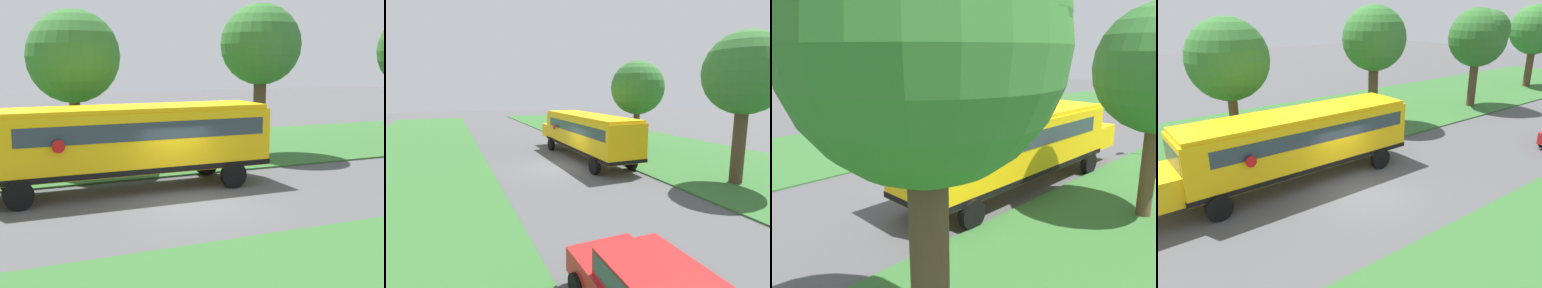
{
  "view_description": "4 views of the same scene",
  "coord_description": "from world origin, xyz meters",
  "views": [
    {
      "loc": [
        16.35,
        -7.01,
        4.91
      ],
      "look_at": [
        -2.12,
        0.93,
        1.68
      ],
      "focal_mm": 50.0,
      "sensor_mm": 36.0,
      "label": 1
    },
    {
      "loc": [
        6.14,
        17.35,
        4.74
      ],
      "look_at": [
        -0.67,
        1.62,
        1.71
      ],
      "focal_mm": 28.0,
      "sensor_mm": 36.0,
      "label": 2
    },
    {
      "loc": [
        -11.47,
        10.34,
        5.53
      ],
      "look_at": [
        -0.31,
        -0.93,
        1.59
      ],
      "focal_mm": 35.0,
      "sensor_mm": 36.0,
      "label": 3
    },
    {
      "loc": [
        11.11,
        -9.04,
        7.36
      ],
      "look_at": [
        -0.89,
        0.11,
        1.89
      ],
      "focal_mm": 35.0,
      "sensor_mm": 36.0,
      "label": 4
    }
  ],
  "objects": [
    {
      "name": "oak_tree_beside_bus",
      "position": [
        -7.38,
        -2.43,
        5.1
      ],
      "size": [
        4.11,
        4.11,
        7.06
      ],
      "color": "brown",
      "rests_on": "ground"
    },
    {
      "name": "oak_tree_roadside_mid",
      "position": [
        -7.39,
        6.84,
        5.6
      ],
      "size": [
        4.05,
        4.05,
        7.64
      ],
      "color": "#4C3826",
      "rests_on": "ground"
    },
    {
      "name": "grass_verge",
      "position": [
        -10.0,
        0.0,
        0.04
      ],
      "size": [
        12.0,
        80.0,
        0.08
      ],
      "primitive_type": "cube",
      "color": "#33662D",
      "rests_on": "ground"
    },
    {
      "name": "ground_plane",
      "position": [
        0.0,
        0.0,
        0.0
      ],
      "size": [
        120.0,
        120.0,
        0.0
      ],
      "primitive_type": "plane",
      "color": "#4C4C4F"
    },
    {
      "name": "school_bus",
      "position": [
        -2.64,
        -1.63,
        1.92
      ],
      "size": [
        2.84,
        12.42,
        3.16
      ],
      "color": "yellow",
      "rests_on": "ground"
    }
  ]
}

